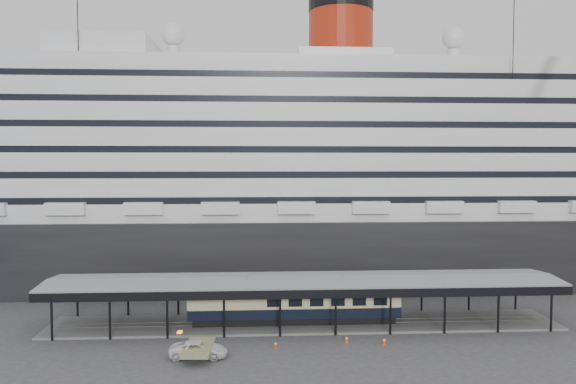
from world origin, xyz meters
name	(u,v)px	position (x,y,z in m)	size (l,w,h in m)	color
ground	(309,339)	(0.00, 0.00, 0.00)	(200.00, 200.00, 0.00)	#3B3B3E
cruise_ship	(290,160)	(0.05, 32.00, 18.35)	(130.00, 30.00, 43.90)	black
platform_canopy	(305,303)	(0.00, 5.00, 2.36)	(56.00, 9.18, 5.30)	slate
port_truck	(199,349)	(-10.68, -4.92, 0.74)	(2.45, 5.31, 1.48)	white
pullman_carriage	(294,300)	(-1.13, 5.00, 2.76)	(23.29, 3.27, 22.85)	black
traffic_cone_left	(276,344)	(-3.50, -2.71, 0.36)	(0.49, 0.49, 0.73)	red
traffic_cone_mid	(347,339)	(3.64, -1.60, 0.38)	(0.48, 0.48, 0.77)	#D74A0B
traffic_cone_right	(384,341)	(7.26, -2.43, 0.40)	(0.52, 0.52, 0.80)	#DD440C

